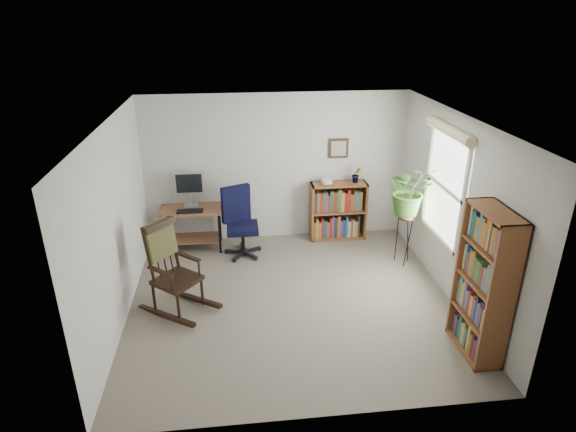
{
  "coord_description": "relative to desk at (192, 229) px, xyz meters",
  "views": [
    {
      "loc": [
        -0.68,
        -5.37,
        3.57
      ],
      "look_at": [
        0.0,
        0.4,
        1.05
      ],
      "focal_mm": 30.0,
      "sensor_mm": 36.0,
      "label": 1
    }
  ],
  "objects": [
    {
      "name": "wall_right",
      "position": [
        3.48,
        -1.7,
        0.86
      ],
      "size": [
        0.0,
        4.0,
        2.4
      ],
      "primitive_type": "cube",
      "color": "beige",
      "rests_on": "ground"
    },
    {
      "name": "office_chair",
      "position": [
        0.79,
        -0.33,
        0.21
      ],
      "size": [
        0.78,
        0.78,
        1.09
      ],
      "primitive_type": null,
      "rotation": [
        0.0,
        0.0,
        0.4
      ],
      "color": "black",
      "rests_on": "floor"
    },
    {
      "name": "wall_front",
      "position": [
        1.38,
        -3.7,
        0.86
      ],
      "size": [
        4.2,
        0.0,
        2.4
      ],
      "primitive_type": "cube",
      "color": "beige",
      "rests_on": "ground"
    },
    {
      "name": "potted_plant_small",
      "position": [
        2.66,
        0.13,
        0.68
      ],
      "size": [
        0.13,
        0.24,
        0.11
      ],
      "primitive_type": "imported",
      "color": "#366122",
      "rests_on": "low_bookshelf"
    },
    {
      "name": "window",
      "position": [
        3.44,
        -1.4,
        1.06
      ],
      "size": [
        0.12,
        1.2,
        1.5
      ],
      "primitive_type": null,
      "color": "white",
      "rests_on": "wall_right"
    },
    {
      "name": "keyboard",
      "position": [
        0.0,
        -0.12,
        0.35
      ],
      "size": [
        0.4,
        0.15,
        0.02
      ],
      "primitive_type": "cube",
      "color": "black",
      "rests_on": "desk"
    },
    {
      "name": "low_bookshelf",
      "position": [
        2.38,
        0.12,
        0.14
      ],
      "size": [
        0.91,
        0.3,
        0.97
      ],
      "primitive_type": null,
      "color": "brown",
      "rests_on": "floor"
    },
    {
      "name": "framed_picture",
      "position": [
        2.38,
        0.27,
        1.16
      ],
      "size": [
        0.32,
        0.04,
        0.32
      ],
      "primitive_type": null,
      "color": "black",
      "rests_on": "wall_back"
    },
    {
      "name": "wall_back",
      "position": [
        1.38,
        0.3,
        0.86
      ],
      "size": [
        4.2,
        0.0,
        2.4
      ],
      "primitive_type": "cube",
      "color": "beige",
      "rests_on": "ground"
    },
    {
      "name": "spider_plant",
      "position": [
        3.18,
        -0.87,
        1.19
      ],
      "size": [
        1.69,
        1.88,
        1.46
      ],
      "primitive_type": "imported",
      "color": "#366122",
      "rests_on": "plant_stand"
    },
    {
      "name": "floor",
      "position": [
        1.38,
        -1.7,
        -0.34
      ],
      "size": [
        4.2,
        4.0,
        0.0
      ],
      "primitive_type": "cube",
      "color": "slate",
      "rests_on": "ground"
    },
    {
      "name": "plant_stand",
      "position": [
        3.18,
        -0.87,
        0.09
      ],
      "size": [
        0.28,
        0.28,
        0.87
      ],
      "primitive_type": null,
      "rotation": [
        0.0,
        0.0,
        0.19
      ],
      "color": "black",
      "rests_on": "floor"
    },
    {
      "name": "rocking_chair",
      "position": [
        -0.07,
        -1.74,
        0.26
      ],
      "size": [
        1.19,
        1.15,
        1.2
      ],
      "primitive_type": null,
      "rotation": [
        0.0,
        0.0,
        0.86
      ],
      "color": "black",
      "rests_on": "floor"
    },
    {
      "name": "monitor",
      "position": [
        0.0,
        0.14,
        0.62
      ],
      "size": [
        0.46,
        0.16,
        0.56
      ],
      "primitive_type": null,
      "color": "#B6B6BB",
      "rests_on": "desk"
    },
    {
      "name": "tall_bookshelf",
      "position": [
        3.3,
        -2.93,
        0.51
      ],
      "size": [
        0.32,
        0.75,
        1.71
      ],
      "primitive_type": null,
      "color": "brown",
      "rests_on": "floor"
    },
    {
      "name": "wall_left",
      "position": [
        -0.72,
        -1.7,
        0.86
      ],
      "size": [
        0.0,
        4.0,
        2.4
      ],
      "primitive_type": "cube",
      "color": "beige",
      "rests_on": "ground"
    },
    {
      "name": "desk",
      "position": [
        0.0,
        0.0,
        0.0
      ],
      "size": [
        0.95,
        0.52,
        0.68
      ],
      "primitive_type": null,
      "color": "brown",
      "rests_on": "floor"
    },
    {
      "name": "ceiling",
      "position": [
        1.38,
        -1.7,
        2.06
      ],
      "size": [
        4.2,
        4.0,
        0.0
      ],
      "primitive_type": "cube",
      "color": "silver",
      "rests_on": "ground"
    }
  ]
}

